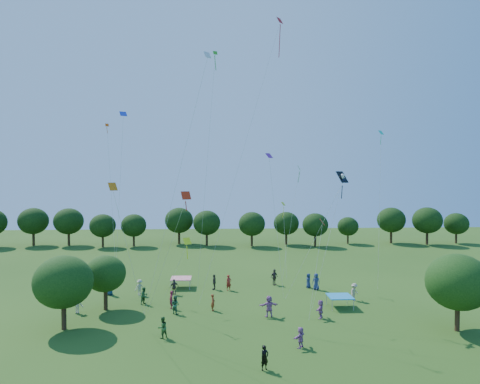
{
  "coord_description": "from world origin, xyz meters",
  "views": [
    {
      "loc": [
        -1.88,
        -20.92,
        12.22
      ],
      "look_at": [
        0.0,
        14.0,
        11.0
      ],
      "focal_mm": 32.0,
      "sensor_mm": 36.0,
      "label": 1
    }
  ],
  "objects_px": {
    "pirate_kite": "(342,179)",
    "near_tree_east": "(458,282)",
    "tent_blue": "(340,297)",
    "tent_red_stripe": "(181,278)",
    "man_in_black": "(265,358)",
    "near_tree_north": "(105,274)",
    "near_tree_west": "(63,282)",
    "red_high_kite": "(265,76)"
  },
  "relations": [
    {
      "from": "pirate_kite",
      "to": "near_tree_north",
      "type": "bearing_deg",
      "value": 173.42
    },
    {
      "from": "near_tree_north",
      "to": "tent_blue",
      "type": "height_order",
      "value": "near_tree_north"
    },
    {
      "from": "man_in_black",
      "to": "near_tree_east",
      "type": "bearing_deg",
      "value": -11.9
    },
    {
      "from": "near_tree_east",
      "to": "tent_blue",
      "type": "bearing_deg",
      "value": 139.35
    },
    {
      "from": "near_tree_west",
      "to": "man_in_black",
      "type": "height_order",
      "value": "near_tree_west"
    },
    {
      "from": "tent_red_stripe",
      "to": "near_tree_north",
      "type": "bearing_deg",
      "value": -130.01
    },
    {
      "from": "man_in_black",
      "to": "red_high_kite",
      "type": "xyz_separation_m",
      "value": [
        1.52,
        13.64,
        20.88
      ]
    },
    {
      "from": "tent_red_stripe",
      "to": "tent_blue",
      "type": "relative_size",
      "value": 1.0
    },
    {
      "from": "red_high_kite",
      "to": "near_tree_west",
      "type": "bearing_deg",
      "value": -161.68
    },
    {
      "from": "red_high_kite",
      "to": "near_tree_north",
      "type": "bearing_deg",
      "value": -177.75
    },
    {
      "from": "tent_blue",
      "to": "man_in_black",
      "type": "relative_size",
      "value": 1.38
    },
    {
      "from": "near_tree_east",
      "to": "pirate_kite",
      "type": "relative_size",
      "value": 0.54
    },
    {
      "from": "tent_blue",
      "to": "red_high_kite",
      "type": "distance_m",
      "value": 21.81
    },
    {
      "from": "man_in_black",
      "to": "tent_red_stripe",
      "type": "bearing_deg",
      "value": 76.11
    },
    {
      "from": "tent_blue",
      "to": "man_in_black",
      "type": "distance_m",
      "value": 15.17
    },
    {
      "from": "tent_red_stripe",
      "to": "man_in_black",
      "type": "relative_size",
      "value": 1.38
    },
    {
      "from": "near_tree_west",
      "to": "man_in_black",
      "type": "bearing_deg",
      "value": -27.87
    },
    {
      "from": "tent_red_stripe",
      "to": "tent_blue",
      "type": "bearing_deg",
      "value": -27.33
    },
    {
      "from": "near_tree_east",
      "to": "tent_blue",
      "type": "xyz_separation_m",
      "value": [
        -7.57,
        6.5,
        -2.88
      ]
    },
    {
      "from": "near_tree_east",
      "to": "near_tree_north",
      "type": "bearing_deg",
      "value": 166.59
    },
    {
      "from": "near_tree_west",
      "to": "red_high_kite",
      "type": "relative_size",
      "value": 0.23
    },
    {
      "from": "pirate_kite",
      "to": "near_tree_east",
      "type": "bearing_deg",
      "value": -29.4
    },
    {
      "from": "tent_red_stripe",
      "to": "tent_blue",
      "type": "distance_m",
      "value": 17.39
    },
    {
      "from": "near_tree_north",
      "to": "tent_red_stripe",
      "type": "bearing_deg",
      "value": 49.99
    },
    {
      "from": "tent_blue",
      "to": "pirate_kite",
      "type": "bearing_deg",
      "value": -103.95
    },
    {
      "from": "near_tree_west",
      "to": "near_tree_east",
      "type": "bearing_deg",
      "value": -3.67
    },
    {
      "from": "near_tree_east",
      "to": "red_high_kite",
      "type": "distance_m",
      "value": 24.17
    },
    {
      "from": "tent_red_stripe",
      "to": "man_in_black",
      "type": "xyz_separation_m",
      "value": [
        6.97,
        -20.56,
        -0.24
      ]
    },
    {
      "from": "near_tree_west",
      "to": "tent_red_stripe",
      "type": "xyz_separation_m",
      "value": [
        8.31,
        12.48,
        -2.8
      ]
    },
    {
      "from": "near_tree_north",
      "to": "tent_red_stripe",
      "type": "distance_m",
      "value": 10.05
    },
    {
      "from": "near_tree_north",
      "to": "tent_blue",
      "type": "bearing_deg",
      "value": -1.3
    },
    {
      "from": "near_tree_west",
      "to": "tent_blue",
      "type": "xyz_separation_m",
      "value": [
        23.76,
        4.49,
        -2.8
      ]
    },
    {
      "from": "tent_red_stripe",
      "to": "man_in_black",
      "type": "height_order",
      "value": "man_in_black"
    },
    {
      "from": "tent_red_stripe",
      "to": "pirate_kite",
      "type": "xyz_separation_m",
      "value": [
        14.96,
        -9.95,
        11.02
      ]
    },
    {
      "from": "near_tree_north",
      "to": "near_tree_east",
      "type": "xyz_separation_m",
      "value": [
        29.31,
        -6.99,
        0.57
      ]
    },
    {
      "from": "near_tree_west",
      "to": "near_tree_north",
      "type": "height_order",
      "value": "near_tree_west"
    },
    {
      "from": "man_in_black",
      "to": "red_high_kite",
      "type": "relative_size",
      "value": 0.06
    },
    {
      "from": "near_tree_west",
      "to": "near_tree_east",
      "type": "relative_size",
      "value": 0.97
    },
    {
      "from": "red_high_kite",
      "to": "near_tree_east",
      "type": "bearing_deg",
      "value": -27.51
    },
    {
      "from": "near_tree_west",
      "to": "red_high_kite",
      "type": "xyz_separation_m",
      "value": [
        16.79,
        5.56,
        17.83
      ]
    },
    {
      "from": "tent_red_stripe",
      "to": "pirate_kite",
      "type": "bearing_deg",
      "value": -33.61
    },
    {
      "from": "near_tree_east",
      "to": "red_high_kite",
      "type": "xyz_separation_m",
      "value": [
        -14.54,
        7.57,
        17.76
      ]
    }
  ]
}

